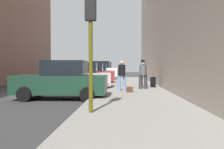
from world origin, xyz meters
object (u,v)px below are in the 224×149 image
pedestrian_with_beanie (143,73)px  pedestrian_in_jeans (122,74)px  parked_white_van (100,71)px  parked_silver_sedan (80,77)px  parked_bronze_suv (103,70)px  fire_hydrant (106,84)px  rolling_suitcase (153,82)px  parked_gray_coupe (96,73)px  parked_dark_green_sedan (62,81)px  parked_red_hatchback (90,74)px  duffel_bag (130,89)px  traffic_light (91,24)px  pedestrian_in_red_jacket (144,73)px

pedestrian_with_beanie → pedestrian_in_jeans: (-1.28, -1.20, -0.03)m
parked_white_van → pedestrian_in_jeans: bearing=-81.3°
parked_silver_sedan → parked_bronze_suv: 21.11m
fire_hydrant → rolling_suitcase: rolling_suitcase is taller
parked_gray_coupe → parked_silver_sedan: bearing=-90.0°
parked_silver_sedan → parked_gray_coupe: bearing=90.0°
parked_dark_green_sedan → rolling_suitcase: 7.15m
parked_silver_sedan → fire_hydrant: bearing=-42.0°
parked_dark_green_sedan → pedestrian_in_jeans: pedestrian_in_jeans is taller
parked_red_hatchback → parked_bronze_suv: bearing=90.0°
parked_red_hatchback → duffel_bag: (3.20, -8.46, -0.56)m
parked_silver_sedan → rolling_suitcase: 4.86m
parked_dark_green_sedan → parked_gray_coupe: same height
traffic_light → pedestrian_in_red_jacket: bearing=76.3°
parked_gray_coupe → duffel_bag: size_ratio=9.60×
fire_hydrant → duffel_bag: (1.40, -1.62, -0.21)m
parked_bronze_suv → pedestrian_in_red_jacket: size_ratio=2.72×
parked_dark_green_sedan → duffel_bag: size_ratio=9.59×
duffel_bag → pedestrian_in_jeans: bearing=120.0°
fire_hydrant → duffel_bag: fire_hydrant is taller
parked_gray_coupe → parked_white_van: 5.26m
parked_white_van → traffic_light: size_ratio=1.30×
parked_silver_sedan → parked_red_hatchback: (0.00, 5.22, 0.00)m
pedestrian_with_beanie → pedestrian_in_jeans: pedestrian_with_beanie is taller
parked_dark_green_sedan → pedestrian_in_jeans: 3.86m
parked_dark_green_sedan → parked_red_hatchback: bearing=90.0°
parked_white_van → traffic_light: bearing=-85.7°
fire_hydrant → parked_white_van: bearing=96.0°
parked_silver_sedan → fire_hydrant: 2.45m
parked_gray_coupe → rolling_suitcase: (4.85, -10.33, -0.36)m
parked_white_van → fire_hydrant: bearing=-84.0°
pedestrian_with_beanie → parked_red_hatchback: bearing=121.9°
fire_hydrant → traffic_light: size_ratio=0.20×
pedestrian_with_beanie → parked_silver_sedan: bearing=162.2°
parked_dark_green_sedan → duffel_bag: bearing=31.1°
pedestrian_in_red_jacket → pedestrian_in_jeans: same height
pedestrian_with_beanie → fire_hydrant: bearing=-171.8°
pedestrian_with_beanie → parked_white_van: bearing=103.5°
parked_red_hatchback → parked_silver_sedan: bearing=-90.0°
parked_dark_green_sedan → fire_hydrant: bearing=63.0°
pedestrian_with_beanie → parked_bronze_suv: bearing=100.3°
parked_dark_green_sedan → parked_red_hatchback: same height
parked_red_hatchback → rolling_suitcase: 7.08m
parked_bronze_suv → rolling_suitcase: (4.85, -21.03, -0.54)m
parked_white_van → traffic_light: 25.07m
parked_red_hatchback → fire_hydrant: 7.08m
parked_red_hatchback → parked_bronze_suv: (-0.00, 15.89, 0.18)m
parked_red_hatchback → parked_gray_coupe: same height
parked_white_van → pedestrian_in_jeans: 18.38m
parked_white_van → duffel_bag: parked_white_van is taller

